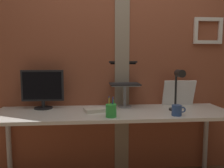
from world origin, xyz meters
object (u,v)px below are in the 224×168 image
at_px(laptop, 124,78).
at_px(desk_lamp, 178,85).
at_px(coffee_mug, 177,110).
at_px(monitor, 43,87).
at_px(pen_cup, 111,110).
at_px(whiteboard_panel, 179,93).

relative_size(laptop, desk_lamp, 0.77).
bearing_deg(laptop, coffee_mug, -48.60).
relative_size(desk_lamp, coffee_mug, 3.19).
xyz_separation_m(monitor, pen_cup, (0.65, -0.39, -0.16)).
xyz_separation_m(laptop, coffee_mug, (0.41, -0.46, -0.25)).
bearing_deg(laptop, whiteboard_panel, -3.51).
distance_m(laptop, pen_cup, 0.55).
distance_m(whiteboard_panel, desk_lamp, 0.32).
relative_size(laptop, coffee_mug, 2.44).
height_order(desk_lamp, pen_cup, desk_lamp).
xyz_separation_m(laptop, whiteboard_panel, (0.59, -0.04, -0.16)).
height_order(whiteboard_panel, coffee_mug, whiteboard_panel).
height_order(whiteboard_panel, pen_cup, whiteboard_panel).
xyz_separation_m(desk_lamp, pen_cup, (-0.64, -0.15, -0.19)).
bearing_deg(laptop, pen_cup, -110.28).
distance_m(laptop, desk_lamp, 0.56).
relative_size(laptop, whiteboard_panel, 0.89).
relative_size(monitor, whiteboard_panel, 1.20).
bearing_deg(monitor, desk_lamp, -10.33).
distance_m(desk_lamp, coffee_mug, 0.26).
bearing_deg(laptop, desk_lamp, -33.60).
bearing_deg(desk_lamp, laptop, 146.40).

